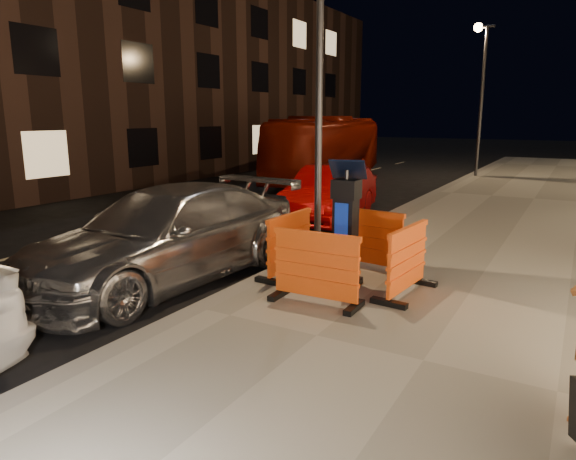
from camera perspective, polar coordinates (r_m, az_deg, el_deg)
The scene contains 13 objects.
ground_plane at distance 7.02m, azimuth -9.93°, elevation -9.64°, with size 120.00×120.00×0.00m, color black.
sidewalk at distance 5.70m, azimuth 14.77°, elevation -14.49°, with size 6.00×60.00×0.15m, color gray.
kerb at distance 6.99m, azimuth -9.95°, elevation -9.07°, with size 0.30×60.00×0.15m, color slate.
parking_kiosk at distance 7.62m, azimuth 6.40°, elevation 0.38°, with size 0.56×0.56×1.77m, color black.
barrier_front at distance 6.88m, azimuth 3.13°, elevation -4.24°, with size 1.27×0.52×0.99m, color #FF5714.
barrier_back at distance 8.56m, azimuth 8.89°, elevation -1.02°, with size 1.27×0.52×0.99m, color #FF5714.
barrier_kerbside at distance 8.12m, azimuth 0.18°, elevation -1.61°, with size 1.27×0.52×0.99m, color #FF5714.
barrier_bldgside at distance 7.39m, azimuth 13.09°, elevation -3.36°, with size 1.27×0.52×0.99m, color #FF5714.
car_silver at distance 8.69m, azimuth -13.00°, elevation -5.40°, with size 2.11×5.20×1.51m, color #ABABB0.
car_red at distance 13.37m, azimuth 4.59°, elevation 1.15°, with size 1.46×4.19×1.38m, color #9C0405.
bus_doubledecker at distance 21.61m, azimuth 4.39°, elevation 5.50°, with size 2.22×9.48×2.64m, color maroon.
street_lamp_mid at distance 8.90m, azimuth 3.50°, elevation 15.88°, with size 0.12×0.12×6.00m, color #3F3F44.
street_lamp_far at distance 23.30m, azimuth 20.68°, elevation 13.02°, with size 0.12×0.12×6.00m, color #3F3F44.
Camera 1 is at (4.23, -4.95, 2.62)m, focal length 32.00 mm.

